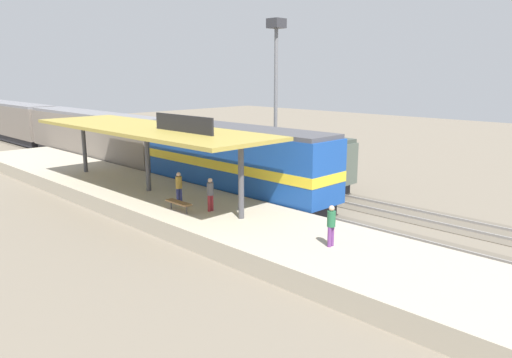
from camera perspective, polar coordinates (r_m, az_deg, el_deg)
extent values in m
plane|color=#706656|center=(33.81, -2.94, -0.95)|extent=(120.00, 120.00, 0.00)
cube|color=#5F5649|center=(32.53, -5.55, -1.49)|extent=(3.20, 110.00, 0.04)
cube|color=gray|center=(32.08, -6.54, -1.60)|extent=(0.10, 110.00, 0.16)
cube|color=gray|center=(32.97, -4.59, -1.18)|extent=(0.10, 110.00, 0.16)
cube|color=#5F5649|center=(35.56, 0.16, -0.24)|extent=(3.20, 110.00, 0.04)
cube|color=gray|center=(35.05, -0.67, -0.32)|extent=(0.10, 110.00, 0.16)
cube|color=gray|center=(36.05, 0.96, 0.03)|extent=(0.10, 110.00, 0.16)
cube|color=#A89E89|center=(29.80, -12.38, -2.17)|extent=(6.00, 44.00, 0.90)
cylinder|color=#47474C|center=(23.11, -1.76, -0.34)|extent=(0.28, 0.28, 3.60)
cylinder|color=#47474C|center=(29.33, -12.58, 2.09)|extent=(0.28, 0.28, 3.60)
cylinder|color=#47474C|center=(36.25, -19.47, 3.60)|extent=(0.28, 0.28, 3.60)
cube|color=#A38E3D|center=(29.06, -12.76, 5.78)|extent=(5.20, 18.00, 0.20)
cube|color=black|center=(26.05, -8.51, 6.43)|extent=(0.12, 4.80, 0.90)
cylinder|color=#333338|center=(24.47, -8.14, -3.58)|extent=(0.07, 0.07, 0.42)
cylinder|color=#333338|center=(25.49, -9.91, -3.00)|extent=(0.07, 0.07, 0.42)
cube|color=brown|center=(24.91, -9.06, -2.73)|extent=(0.44, 1.70, 0.08)
cube|color=#28282D|center=(30.51, -2.44, -1.43)|extent=(2.60, 13.60, 0.70)
cube|color=#19479E|center=(30.08, -2.48, 2.46)|extent=(2.90, 14.40, 3.50)
cube|color=#47474C|center=(29.81, -2.51, 6.00)|extent=(2.78, 14.11, 0.24)
cube|color=yellow|center=(30.12, -2.47, 1.96)|extent=(2.93, 14.43, 0.56)
cube|color=#28282D|center=(45.15, -18.17, 2.49)|extent=(2.60, 19.20, 0.70)
cube|color=slate|center=(44.88, -18.34, 5.00)|extent=(2.90, 20.00, 3.30)
cube|color=slate|center=(44.70, -18.50, 7.25)|extent=(2.78, 19.60, 0.24)
cube|color=#28282D|center=(64.24, -26.75, 4.55)|extent=(2.60, 19.20, 0.70)
cube|color=slate|center=(64.04, -26.93, 6.32)|extent=(2.90, 20.00, 3.30)
cube|color=slate|center=(63.92, -27.08, 7.90)|extent=(2.78, 19.60, 0.24)
cube|color=#28282D|center=(34.38, 2.04, 0.15)|extent=(2.50, 11.20, 0.70)
cube|color=#4C564C|center=(34.07, 2.06, 2.87)|extent=(2.80, 12.00, 2.60)
cube|color=#3D453D|center=(33.87, 2.08, 5.24)|extent=(2.69, 11.76, 0.24)
cylinder|color=slate|center=(37.90, 2.32, 8.91)|extent=(0.28, 0.28, 11.00)
cube|color=#333338|center=(38.00, 2.40, 17.75)|extent=(1.10, 1.10, 0.70)
cylinder|color=maroon|center=(24.70, -5.51, -2.86)|extent=(0.16, 0.16, 0.84)
cylinder|color=maroon|center=(24.81, -5.19, -2.78)|extent=(0.16, 0.16, 0.84)
cylinder|color=#4C4C51|center=(24.57, -5.38, -1.16)|extent=(0.34, 0.34, 0.64)
sphere|color=tan|center=(24.47, -5.40, -0.16)|extent=(0.23, 0.23, 0.23)
cylinder|color=navy|center=(26.33, -9.13, -2.00)|extent=(0.16, 0.16, 0.84)
cylinder|color=navy|center=(26.43, -8.82, -1.93)|extent=(0.16, 0.16, 0.84)
cylinder|color=olive|center=(26.21, -9.03, -0.40)|extent=(0.34, 0.34, 0.64)
sphere|color=tan|center=(26.12, -9.06, 0.53)|extent=(0.23, 0.23, 0.23)
cylinder|color=#663375|center=(19.91, 8.59, -6.72)|extent=(0.16, 0.16, 0.84)
cylinder|color=#663375|center=(20.05, 8.90, -6.59)|extent=(0.16, 0.16, 0.84)
cylinder|color=#23603D|center=(19.76, 8.82, -4.62)|extent=(0.34, 0.34, 0.64)
sphere|color=tan|center=(19.63, 8.86, -3.41)|extent=(0.23, 0.23, 0.23)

